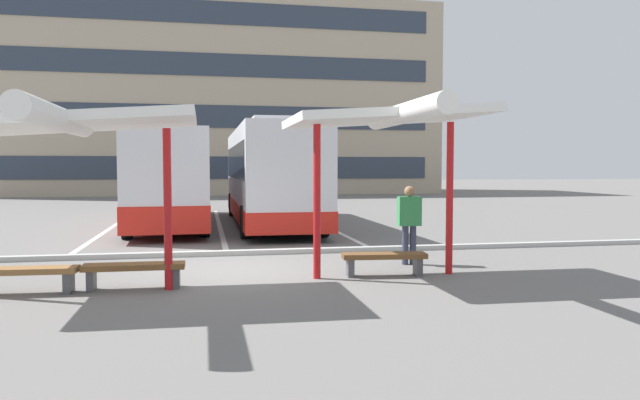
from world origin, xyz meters
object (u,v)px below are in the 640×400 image
at_px(waiting_passenger_0, 409,219).
at_px(coach_bus_0, 168,179).
at_px(coach_bus_1, 270,176).
at_px(bench_0, 22,274).
at_px(bench_2, 384,259).
at_px(waiting_shelter_0, 71,126).
at_px(waiting_shelter_1, 389,121).
at_px(bench_1, 134,270).

bearing_deg(waiting_passenger_0, coach_bus_0, 118.69).
relative_size(coach_bus_1, bench_0, 6.38).
height_order(bench_0, bench_2, same).
xyz_separation_m(bench_0, bench_2, (6.47, 0.44, -0.00)).
xyz_separation_m(coach_bus_0, waiting_shelter_0, (-0.82, -12.41, 1.12)).
relative_size(waiting_shelter_1, bench_2, 2.59).
distance_m(bench_1, bench_2, 4.68).
height_order(waiting_shelter_0, bench_2, waiting_shelter_0).
bearing_deg(waiting_shelter_1, waiting_passenger_0, 57.71).
bearing_deg(bench_1, coach_bus_1, 72.02).
bearing_deg(bench_1, coach_bus_0, 90.37).
xyz_separation_m(waiting_shelter_0, waiting_shelter_1, (5.57, 0.52, 0.20)).
bearing_deg(bench_1, waiting_shelter_0, -154.68).
bearing_deg(waiting_passenger_0, waiting_shelter_1, -122.29).
xyz_separation_m(bench_1, bench_2, (4.67, 0.36, -0.00)).
xyz_separation_m(coach_bus_1, waiting_shelter_0, (-4.48, -11.47, 1.00)).
relative_size(bench_2, waiting_passenger_0, 0.98).
height_order(waiting_shelter_0, bench_0, waiting_shelter_0).
distance_m(waiting_shelter_0, waiting_shelter_1, 5.60).
bearing_deg(bench_1, bench_0, -177.56).
relative_size(waiting_shelter_0, bench_1, 2.62).
height_order(coach_bus_0, bench_1, coach_bus_0).
bearing_deg(bench_2, bench_0, -176.12).
xyz_separation_m(waiting_shelter_1, bench_2, (0.00, 0.27, -2.68)).
distance_m(bench_1, waiting_passenger_0, 5.87).
distance_m(coach_bus_0, waiting_shelter_0, 12.49).
bearing_deg(coach_bus_1, coach_bus_0, 165.60).
height_order(waiting_shelter_0, waiting_shelter_1, waiting_shelter_1).
distance_m(coach_bus_1, bench_0, 12.45).
relative_size(waiting_shelter_1, waiting_passenger_0, 2.53).
bearing_deg(bench_0, waiting_shelter_0, -21.19).
bearing_deg(bench_0, bench_2, 3.88).
bearing_deg(coach_bus_1, waiting_shelter_0, -111.35).
relative_size(coach_bus_1, waiting_passenger_0, 6.68).
distance_m(waiting_shelter_0, bench_0, 2.65).
bearing_deg(waiting_shelter_0, bench_1, 25.32).
xyz_separation_m(coach_bus_0, coach_bus_1, (3.66, -0.94, 0.12)).
bearing_deg(waiting_passenger_0, bench_2, -127.70).
bearing_deg(waiting_shelter_0, waiting_passenger_0, 17.17).
distance_m(coach_bus_0, coach_bus_1, 3.78).
distance_m(coach_bus_1, bench_1, 11.71).
relative_size(waiting_shelter_0, waiting_passenger_0, 2.64).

